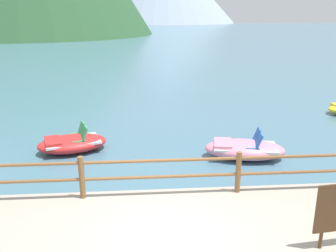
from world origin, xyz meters
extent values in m
plane|color=#477084|center=(0.00, 40.00, 0.00)|extent=(200.00, 200.00, 0.00)
cylinder|color=brown|center=(-1.70, 1.55, 0.88)|extent=(0.12, 0.12, 0.95)
cylinder|color=brown|center=(1.70, 1.55, 0.88)|extent=(0.12, 0.12, 0.95)
cylinder|color=brown|center=(0.00, 1.55, 1.21)|extent=(23.80, 0.07, 0.07)
cylinder|color=brown|center=(0.00, 1.55, 0.83)|extent=(23.80, 0.07, 0.07)
cylinder|color=#4C331E|center=(2.57, -0.57, 0.57)|extent=(0.06, 0.06, 0.35)
ellipsoid|color=pink|center=(2.71, 4.44, 0.27)|extent=(2.59, 1.68, 0.55)
cube|color=silver|center=(2.71, 4.44, 0.37)|extent=(2.03, 1.36, 0.06)
cube|color=blue|center=(2.93, 4.65, 0.44)|extent=(0.47, 0.47, 0.08)
cube|color=blue|center=(3.11, 4.61, 0.66)|extent=(0.28, 0.43, 0.43)
cube|color=blue|center=(2.83, 4.16, 0.44)|extent=(0.47, 0.47, 0.08)
cube|color=blue|center=(3.01, 4.12, 0.66)|extent=(0.28, 0.43, 0.43)
cube|color=pink|center=(2.06, 4.57, 0.43)|extent=(0.69, 0.96, 0.12)
ellipsoid|color=red|center=(-2.59, 5.45, 0.25)|extent=(2.44, 1.89, 0.50)
cube|color=silver|center=(-2.59, 5.45, 0.34)|extent=(1.92, 1.52, 0.06)
cube|color=#339956|center=(-2.51, 5.75, 0.41)|extent=(0.50, 0.50, 0.08)
cube|color=#339956|center=(-2.34, 5.80, 0.63)|extent=(0.32, 0.44, 0.43)
cube|color=#339956|center=(-2.36, 5.25, 0.41)|extent=(0.50, 0.50, 0.08)
cube|color=#339956|center=(-2.18, 5.30, 0.63)|extent=(0.32, 0.44, 0.43)
cube|color=red|center=(-3.15, 5.27, 0.40)|extent=(0.72, 1.01, 0.12)
camera|label=1|loc=(-0.43, -5.71, 4.25)|focal=39.22mm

